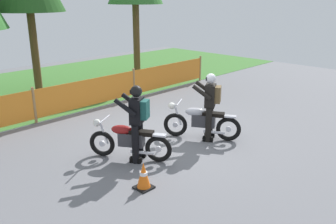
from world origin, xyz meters
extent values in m
cube|color=slate|center=(0.00, 0.00, -0.01)|extent=(24.00, 24.00, 0.02)
cube|color=#427A33|center=(0.00, 7.28, 0.01)|extent=(24.00, 7.56, 0.01)
cylinder|color=#997547|center=(-1.85, 3.50, 0.53)|extent=(0.08, 0.08, 1.05)
cylinder|color=#997547|center=(1.85, 3.50, 0.53)|extent=(0.08, 0.08, 1.05)
cylinder|color=#997547|center=(5.55, 3.50, 0.53)|extent=(0.08, 0.08, 1.05)
cube|color=orange|center=(0.00, 3.50, 0.54)|extent=(3.62, 0.02, 0.85)
cube|color=orange|center=(3.70, 3.50, 0.54)|extent=(3.62, 0.02, 0.85)
cylinder|color=brown|center=(0.00, 6.92, 1.45)|extent=(0.28, 0.28, 2.91)
cylinder|color=brown|center=(4.06, 5.83, 1.56)|extent=(0.28, 0.28, 3.13)
torus|color=black|center=(0.17, -0.05, 0.31)|extent=(0.40, 0.59, 0.62)
cylinder|color=silver|center=(0.17, -0.05, 0.31)|extent=(0.12, 0.15, 0.14)
torus|color=black|center=(0.85, -1.22, 0.31)|extent=(0.40, 0.59, 0.62)
cylinder|color=silver|center=(0.85, -1.22, 0.31)|extent=(0.12, 0.15, 0.14)
cube|color=#38383D|center=(0.53, -0.67, 0.48)|extent=(0.49, 0.62, 0.31)
ellipsoid|color=#B7B7C1|center=(0.42, -0.48, 0.69)|extent=(0.45, 0.55, 0.21)
cube|color=black|center=(0.65, -0.88, 0.67)|extent=(0.46, 0.57, 0.10)
cube|color=silver|center=(0.85, -1.22, 0.65)|extent=(0.31, 0.38, 0.04)
cylinder|color=silver|center=(0.20, -0.10, 0.59)|extent=(0.16, 0.22, 0.55)
sphere|color=white|center=(0.12, 0.03, 0.81)|extent=(0.24, 0.24, 0.17)
cylinder|color=silver|center=(0.22, -0.13, 0.92)|extent=(0.52, 0.32, 0.03)
cylinder|color=silver|center=(0.56, -0.99, 0.25)|extent=(0.33, 0.49, 0.07)
torus|color=black|center=(-1.86, 0.32, 0.30)|extent=(0.39, 0.57, 0.60)
cylinder|color=silver|center=(-1.86, 0.32, 0.30)|extent=(0.11, 0.14, 0.13)
torus|color=black|center=(-1.20, -0.81, 0.30)|extent=(0.39, 0.57, 0.60)
cylinder|color=silver|center=(-1.20, -0.81, 0.30)|extent=(0.11, 0.14, 0.13)
cube|color=#38383D|center=(-1.50, -0.28, 0.47)|extent=(0.48, 0.60, 0.30)
ellipsoid|color=maroon|center=(-1.61, -0.10, 0.67)|extent=(0.44, 0.53, 0.21)
cube|color=black|center=(-1.38, -0.48, 0.65)|extent=(0.44, 0.56, 0.09)
cube|color=silver|center=(-1.20, -0.81, 0.63)|extent=(0.30, 0.37, 0.04)
cylinder|color=silver|center=(-1.83, 0.28, 0.57)|extent=(0.16, 0.21, 0.53)
sphere|color=white|center=(-1.91, 0.41, 0.79)|extent=(0.23, 0.23, 0.17)
cylinder|color=silver|center=(-1.81, 0.24, 0.89)|extent=(0.50, 0.31, 0.03)
cylinder|color=silver|center=(-1.47, -0.59, 0.24)|extent=(0.32, 0.48, 0.07)
cylinder|color=black|center=(0.47, -0.88, 0.43)|extent=(0.21, 0.21, 0.86)
cube|color=black|center=(0.47, -0.88, 0.06)|extent=(0.23, 0.28, 0.12)
cylinder|color=black|center=(0.74, -0.72, 0.43)|extent=(0.21, 0.21, 0.86)
cube|color=black|center=(0.74, -0.72, 0.06)|extent=(0.23, 0.28, 0.12)
cube|color=black|center=(0.61, -0.80, 1.14)|extent=(0.43, 0.39, 0.56)
cylinder|color=black|center=(0.32, -0.75, 1.26)|extent=(0.33, 0.47, 0.38)
cylinder|color=black|center=(0.70, -0.53, 1.26)|extent=(0.33, 0.47, 0.38)
sphere|color=silver|center=(0.61, -0.80, 1.56)|extent=(0.34, 0.34, 0.25)
cube|color=black|center=(0.55, -0.71, 1.56)|extent=(0.17, 0.12, 0.08)
cube|color=brown|center=(0.69, -0.95, 1.18)|extent=(0.32, 0.28, 0.40)
cylinder|color=black|center=(-1.57, -0.48, 0.43)|extent=(0.21, 0.21, 0.86)
cube|color=black|center=(-1.57, -0.48, 0.06)|extent=(0.23, 0.28, 0.12)
cylinder|color=black|center=(-1.29, -0.32, 0.43)|extent=(0.21, 0.21, 0.86)
cube|color=black|center=(-1.29, -0.32, 0.06)|extent=(0.23, 0.28, 0.12)
cube|color=black|center=(-1.43, -0.40, 1.14)|extent=(0.43, 0.39, 0.56)
cylinder|color=black|center=(-1.71, -0.36, 1.26)|extent=(0.33, 0.47, 0.38)
cylinder|color=black|center=(-1.33, -0.14, 1.26)|extent=(0.33, 0.47, 0.38)
sphere|color=black|center=(-1.43, -0.40, 1.56)|extent=(0.34, 0.34, 0.25)
cube|color=black|center=(-1.48, -0.32, 1.56)|extent=(0.17, 0.12, 0.08)
cube|color=#194C47|center=(-1.35, -0.55, 1.18)|extent=(0.32, 0.28, 0.40)
cube|color=black|center=(-2.18, -1.41, 0.01)|extent=(0.32, 0.32, 0.03)
cone|color=orange|center=(-2.18, -1.41, 0.28)|extent=(0.26, 0.26, 0.50)
cylinder|color=white|center=(-2.18, -1.41, 0.31)|extent=(0.15, 0.15, 0.06)
camera|label=1|loc=(-6.19, -5.89, 3.47)|focal=38.32mm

